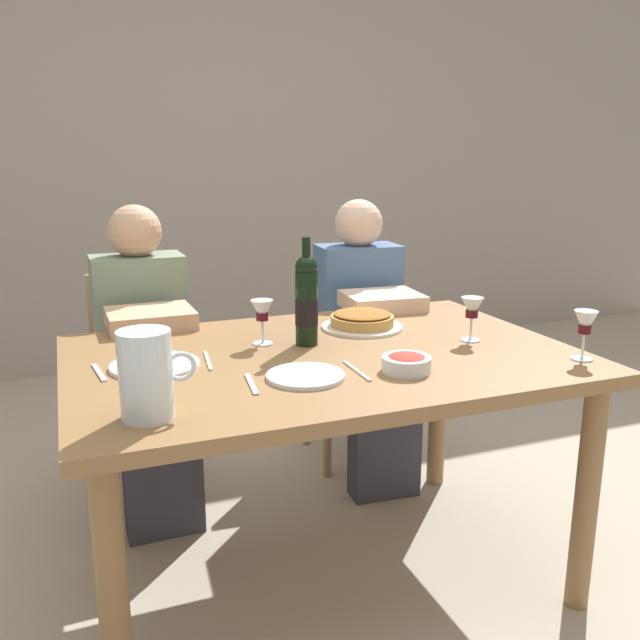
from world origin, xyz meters
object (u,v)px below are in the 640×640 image
object	(u,v)px
water_pitcher	(147,380)
diner_left	(147,354)
wine_glass_right_diner	(262,313)
dinner_plate_left_setting	(306,376)
wine_bottle	(306,300)
wine_glass_centre	(585,325)
diner_right	(367,334)
baked_tart	(362,320)
chair_right	(347,346)
wine_glass_left_diner	(472,310)
dinner_plate_right_setting	(155,365)
chair_left	(140,366)
salad_bowl	(406,362)
dining_table	(323,382)

from	to	relation	value
water_pitcher	diner_left	xyz separation A→B (m)	(0.11, 1.00, -0.23)
wine_glass_right_diner	dinner_plate_left_setting	distance (m)	0.37
wine_bottle	wine_glass_centre	world-z (taller)	wine_bottle
wine_glass_centre	diner_right	distance (m)	1.03
baked_tart	chair_right	bearing A→B (deg)	70.62
wine_bottle	wine_glass_left_diner	xyz separation A→B (m)	(0.51, -0.15, -0.04)
water_pitcher	wine_glass_left_diner	xyz separation A→B (m)	(1.05, 0.28, 0.01)
dinner_plate_right_setting	chair_left	size ratio (longest dim) A/B	0.29
wine_glass_right_diner	wine_glass_centre	distance (m)	0.96
wine_glass_right_diner	dinner_plate_left_setting	bearing A→B (deg)	-87.67
water_pitcher	dinner_plate_right_setting	xyz separation A→B (m)	(0.06, 0.37, -0.08)
salad_bowl	dinner_plate_right_setting	bearing A→B (deg)	155.82
water_pitcher	diner_left	bearing A→B (deg)	83.79
dining_table	diner_left	world-z (taller)	diner_left
dinner_plate_left_setting	diner_left	distance (m)	0.94
salad_bowl	dinner_plate_right_setting	distance (m)	0.70
dining_table	wine_glass_right_diner	distance (m)	0.29
water_pitcher	wine_glass_left_diner	world-z (taller)	water_pitcher
wine_glass_left_diner	wine_glass_right_diner	world-z (taller)	same
dinner_plate_right_setting	chair_right	xyz separation A→B (m)	(0.95, 0.83, -0.27)
baked_tart	wine_glass_left_diner	xyz separation A→B (m)	(0.26, -0.27, 0.07)
chair_left	chair_right	xyz separation A→B (m)	(0.91, -0.04, 0.00)
water_pitcher	salad_bowl	bearing A→B (deg)	6.56
salad_bowl	wine_glass_centre	world-z (taller)	wine_glass_centre
baked_tart	wine_glass_centre	size ratio (longest dim) A/B	1.91
salad_bowl	chair_left	xyz separation A→B (m)	(-0.60, 1.15, -0.29)
wine_bottle	salad_bowl	world-z (taller)	wine_bottle
dining_table	baked_tart	bearing A→B (deg)	43.86
wine_glass_left_diner	chair_left	bearing A→B (deg)	134.64
chair_left	diner_left	xyz separation A→B (m)	(0.00, -0.24, 0.12)
wine_glass_left_diner	wine_glass_right_diner	size ratio (longest dim) A/B	1.00
wine_glass_right_diner	chair_right	distance (m)	1.00
wine_glass_centre	wine_glass_left_diner	bearing A→B (deg)	123.31
wine_glass_left_diner	wine_glass_centre	bearing A→B (deg)	-56.69
wine_glass_right_diner	diner_left	world-z (taller)	diner_left
water_pitcher	dinner_plate_right_setting	world-z (taller)	water_pitcher
baked_tart	chair_left	world-z (taller)	chair_left
chair_right	baked_tart	bearing A→B (deg)	75.23
dining_table	chair_left	bearing A→B (deg)	116.51
wine_bottle	diner_right	world-z (taller)	diner_right
chair_left	diner_left	world-z (taller)	diner_left
wine_glass_right_diner	diner_right	distance (m)	0.79
baked_tart	dinner_plate_left_setting	xyz separation A→B (m)	(-0.36, -0.42, -0.02)
wine_bottle	wine_glass_right_diner	distance (m)	0.14
salad_bowl	wine_glass_left_diner	xyz separation A→B (m)	(0.34, 0.20, 0.08)
dinner_plate_left_setting	salad_bowl	bearing A→B (deg)	-9.82
dinner_plate_right_setting	chair_right	distance (m)	1.29
dining_table	wine_glass_centre	world-z (taller)	wine_glass_centre
diner_right	wine_bottle	bearing A→B (deg)	53.77
water_pitcher	diner_right	world-z (taller)	diner_right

